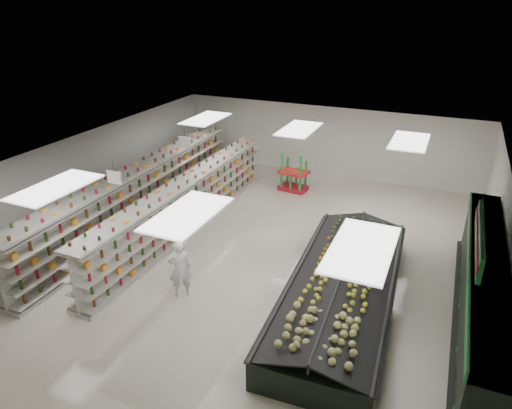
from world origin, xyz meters
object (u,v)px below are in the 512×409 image
at_px(gondola_center, 188,207).
at_px(soda_endcap, 294,174).
at_px(produce_island, 342,287).
at_px(shopper_background, 205,182).
at_px(gondola_left, 140,197).
at_px(shopper_main, 180,268).

bearing_deg(gondola_center, soda_endcap, 65.49).
bearing_deg(produce_island, shopper_background, 145.37).
distance_m(produce_island, shopper_background, 8.39).
xyz_separation_m(soda_endcap, shopper_background, (-3.03, -2.33, -0.02)).
bearing_deg(gondola_center, gondola_left, -175.90).
bearing_deg(shopper_main, gondola_left, -80.68).
relative_size(gondola_center, shopper_background, 7.56).
distance_m(soda_endcap, shopper_background, 3.82).
relative_size(shopper_main, shopper_background, 1.18).
height_order(gondola_left, soda_endcap, gondola_left).
bearing_deg(gondola_center, shopper_background, 106.23).
bearing_deg(gondola_left, soda_endcap, 49.18).
bearing_deg(shopper_background, soda_endcap, -24.34).
height_order(soda_endcap, shopper_main, shopper_main).
xyz_separation_m(produce_island, shopper_main, (-4.23, -1.42, 0.35)).
bearing_deg(shopper_main, produce_island, 159.43).
height_order(produce_island, shopper_main, shopper_main).
xyz_separation_m(gondola_center, produce_island, (6.15, -2.14, -0.36)).
height_order(gondola_left, shopper_background, gondola_left).
height_order(gondola_center, shopper_main, gondola_center).
bearing_deg(shopper_background, gondola_left, -175.33).
height_order(produce_island, shopper_background, shopper_background).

